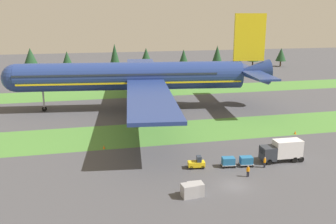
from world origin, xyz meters
name	(u,v)px	position (x,y,z in m)	size (l,w,h in m)	color
ground_plane	(234,186)	(0.00, 0.00, 0.00)	(400.00, 400.00, 0.00)	#47474C
grass_strip_near	(184,131)	(0.00, 26.23, 0.00)	(320.00, 15.07, 0.01)	#4C8438
grass_strip_far	(149,92)	(0.00, 68.36, 0.00)	(320.00, 15.07, 0.01)	#4C8438
airliner	(139,76)	(-6.02, 47.05, 8.49)	(66.49, 82.10, 23.68)	navy
baggage_tug	(197,163)	(-3.20, 7.25, 0.81)	(2.74, 1.61, 1.97)	yellow
cargo_dolly_lead	(228,161)	(1.79, 6.62, 0.92)	(2.37, 1.76, 1.55)	#A3A3A8
cargo_dolly_second	(246,161)	(4.67, 6.27, 0.92)	(2.37, 1.76, 1.55)	#A3A3A8
catering_truck	(282,150)	(11.15, 6.82, 1.95)	(7.02, 2.49, 3.58)	#2D333D
ground_crew_marshaller	(265,162)	(7.21, 5.02, 0.95)	(0.49, 0.36, 1.74)	black
ground_crew_loader	(248,171)	(3.20, 2.41, 0.95)	(0.56, 0.36, 1.74)	black
uld_container_0	(189,191)	(-7.01, -1.69, 0.88)	(2.00, 1.60, 1.75)	#A3A3A8
uld_container_1	(196,189)	(-6.06, -1.47, 0.87)	(2.00, 1.60, 1.75)	#A3A3A8
taxiway_marker_0	(295,132)	(21.25, 19.30, 0.35)	(0.44, 0.44, 0.70)	orange
taxiway_marker_1	(104,147)	(-16.82, 19.33, 0.31)	(0.44, 0.44, 0.62)	orange
distant_tree_line	(114,56)	(-6.61, 111.98, 6.73)	(148.98, 10.22, 12.03)	#4C3823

